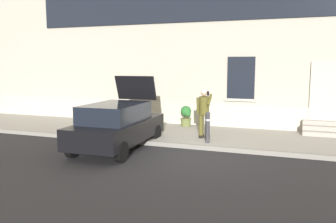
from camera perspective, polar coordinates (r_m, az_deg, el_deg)
ground_plane at (r=10.64m, az=2.33°, el=-7.22°), size 80.00×80.00×0.00m
sidewalk at (r=13.25m, az=6.01°, el=-3.95°), size 24.00×3.60×0.15m
curb_edge at (r=11.50m, az=3.76°, el=-5.72°), size 24.00×0.12×0.15m
building_facade at (r=15.44m, az=8.52°, el=11.28°), size 24.00×1.52×7.50m
entrance_stoop at (r=14.28m, az=24.23°, el=-2.68°), size 1.58×0.96×0.48m
hatchback_car_black at (r=11.42m, az=-8.24°, el=-2.17°), size 1.87×4.11×2.34m
bollard_near_person at (r=11.64m, az=6.50°, el=-2.38°), size 0.15×0.15×1.04m
bollard_far_left at (r=13.23m, az=-11.35°, el=-1.27°), size 0.15×0.15×1.04m
person_on_phone at (r=12.28m, az=5.91°, el=0.22°), size 0.51×0.47×1.75m
planter_cream at (r=15.80m, az=-6.66°, el=-0.12°), size 0.44×0.44×0.86m
planter_olive at (r=14.72m, az=2.96°, el=-0.65°), size 0.44×0.44×0.86m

